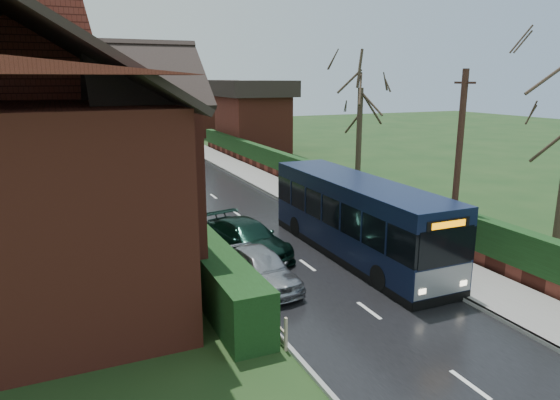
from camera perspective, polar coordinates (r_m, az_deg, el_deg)
name	(u,v)px	position (r m, az deg, el deg)	size (l,w,h in m)	color
ground	(335,286)	(16.80, 6.29, -9.75)	(140.00, 140.00, 0.00)	#2B411C
road	(236,213)	(25.44, -5.04, -1.50)	(6.00, 100.00, 0.02)	black
pavement	(310,204)	(27.04, 3.50, -0.43)	(2.50, 100.00, 0.14)	slate
kerb_right	(290,206)	(26.53, 1.19, -0.68)	(0.12, 100.00, 0.14)	gray
kerb_left	(176,219)	(24.66, -11.77, -2.14)	(0.12, 100.00, 0.10)	gray
front_hedge	(182,235)	(19.59, -11.15, -3.97)	(1.20, 16.00, 1.60)	black
picket_fence	(201,241)	(19.86, -8.99, -4.70)	(0.10, 16.00, 0.90)	tan
right_wall_hedge	(336,184)	(27.56, 6.39, 1.81)	(0.60, 50.00, 1.80)	maroon
brick_house	(31,151)	(18.21, -26.55, 5.05)	(9.30, 14.60, 10.30)	maroon
bus	(357,219)	(19.19, 8.76, -2.14)	(2.29, 9.81, 2.97)	black
car_silver	(261,268)	(16.47, -2.24, -7.72)	(1.53, 3.80, 1.30)	#AAAAAF
car_green	(247,238)	(19.32, -3.78, -4.41)	(1.86, 4.58, 1.33)	black
car_distant	(129,138)	(54.01, -16.86, 6.77)	(1.44, 4.12, 1.36)	black
bus_stop_sign	(397,218)	(18.81, 13.18, -1.98)	(0.14, 0.39, 2.57)	slate
telegraph_pole	(458,163)	(19.98, 19.68, 3.95)	(0.24, 0.91, 7.02)	#301C15
tree_right_far	(361,80)	(30.05, 9.25, 13.35)	(4.55, 4.55, 8.78)	#34291E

